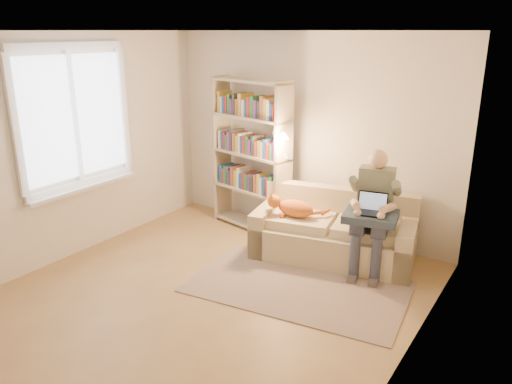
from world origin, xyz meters
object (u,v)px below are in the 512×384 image
Objects in this scene: person at (373,205)px; bookshelf at (251,148)px; sofa at (334,235)px; cat at (295,208)px; laptop at (370,207)px.

person is 1.88m from bookshelf.
sofa is 3.03× the size of cat.
laptop is (0.89, 0.03, 0.17)m from cat.
sofa is 1.45× the size of person.
person reaches higher than cat.
cat is 0.32× the size of bookshelf.
sofa is at bearing 14.73° from cat.
laptop is at bearing -1.10° from bookshelf.
cat is (-0.89, -0.15, -0.16)m from person.
laptop is 1.90m from bookshelf.
laptop is (0.47, -0.18, 0.49)m from sofa.
person is 0.67× the size of bookshelf.
laptop is at bearing -9.54° from cat.
sofa reaches higher than cat.
sofa is at bearing 1.57° from bookshelf.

